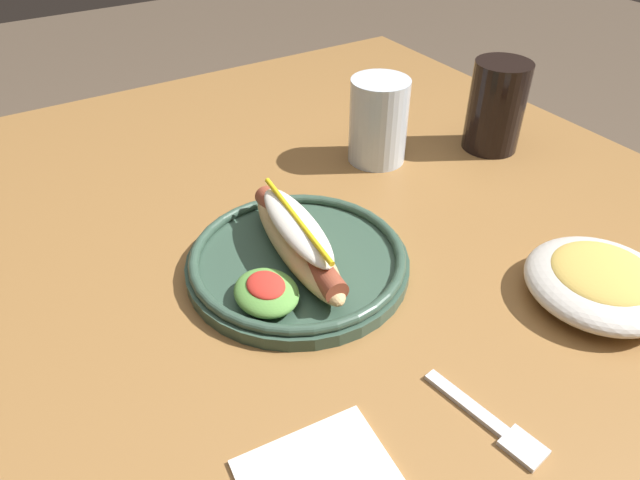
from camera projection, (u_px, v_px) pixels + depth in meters
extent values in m
cube|color=olive|center=(358.00, 250.00, 0.72)|extent=(1.22, 0.98, 0.04)
cylinder|color=olive|center=(31.00, 326.00, 1.13)|extent=(0.06, 0.06, 0.70)
cylinder|color=olive|center=(365.00, 205.00, 1.46)|extent=(0.06, 0.06, 0.70)
cylinder|color=#334C3D|center=(298.00, 264.00, 0.66)|extent=(0.25, 0.25, 0.02)
torus|color=#334C3D|center=(298.00, 255.00, 0.65)|extent=(0.25, 0.25, 0.01)
ellipsoid|color=tan|center=(297.00, 244.00, 0.64)|extent=(0.22, 0.07, 0.04)
cylinder|color=brown|center=(297.00, 239.00, 0.64)|extent=(0.20, 0.05, 0.03)
ellipsoid|color=silver|center=(297.00, 225.00, 0.63)|extent=(0.17, 0.06, 0.02)
cylinder|color=yellow|center=(296.00, 218.00, 0.62)|extent=(0.17, 0.03, 0.01)
ellipsoid|color=#5B9942|center=(266.00, 292.00, 0.59)|extent=(0.08, 0.06, 0.02)
ellipsoid|color=red|center=(266.00, 285.00, 0.58)|extent=(0.05, 0.04, 0.01)
cube|color=silver|center=(465.00, 402.00, 0.51)|extent=(0.09, 0.03, 0.00)
cube|color=silver|center=(524.00, 448.00, 0.48)|extent=(0.04, 0.03, 0.00)
cylinder|color=black|center=(496.00, 106.00, 0.86)|extent=(0.08, 0.08, 0.13)
cylinder|color=silver|center=(378.00, 121.00, 0.83)|extent=(0.08, 0.08, 0.12)
ellipsoid|color=silver|center=(599.00, 283.00, 0.61)|extent=(0.16, 0.16, 0.04)
ellipsoid|color=gold|center=(603.00, 273.00, 0.60)|extent=(0.11, 0.11, 0.02)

